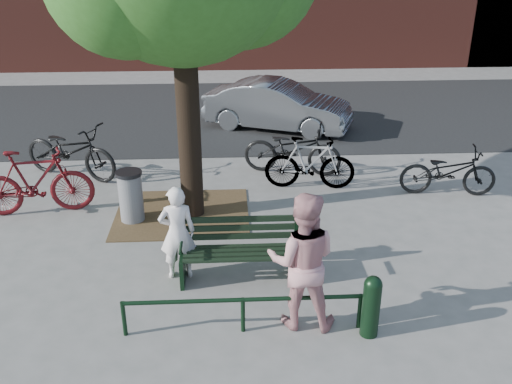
{
  "coord_description": "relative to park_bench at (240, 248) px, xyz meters",
  "views": [
    {
      "loc": [
        -0.15,
        -7.14,
        4.69
      ],
      "look_at": [
        0.28,
        1.0,
        0.96
      ],
      "focal_mm": 40.0,
      "sensor_mm": 36.0,
      "label": 1
    }
  ],
  "objects": [
    {
      "name": "person_right",
      "position": [
        0.76,
        -1.13,
        0.45
      ],
      "size": [
        1.01,
        0.84,
        1.86
      ],
      "primitive_type": "imported",
      "rotation": [
        0.0,
        0.0,
        2.98
      ],
      "color": "#C6888B",
      "rests_on": "ground"
    },
    {
      "name": "road",
      "position": [
        0.0,
        8.42,
        -0.47
      ],
      "size": [
        40.0,
        7.0,
        0.01
      ],
      "primitive_type": "cube",
      "color": "black",
      "rests_on": "ground"
    },
    {
      "name": "bicycle_a",
      "position": [
        -3.39,
        3.99,
        0.1
      ],
      "size": [
        2.32,
        1.63,
        1.16
      ],
      "primitive_type": "imported",
      "rotation": [
        0.0,
        0.0,
        1.13
      ],
      "color": "black",
      "rests_on": "ground"
    },
    {
      "name": "dirt_pit",
      "position": [
        -1.0,
        2.12,
        -0.47
      ],
      "size": [
        2.4,
        2.0,
        0.02
      ],
      "primitive_type": "cube",
      "color": "brown",
      "rests_on": "ground"
    },
    {
      "name": "bicycle_c",
      "position": [
        1.21,
        3.95,
        0.06
      ],
      "size": [
        2.17,
        1.21,
        1.08
      ],
      "primitive_type": "imported",
      "rotation": [
        0.0,
        0.0,
        1.32
      ],
      "color": "black",
      "rests_on": "ground"
    },
    {
      "name": "person_left",
      "position": [
        -0.9,
        0.07,
        0.25
      ],
      "size": [
        0.57,
        0.41,
        1.45
      ],
      "primitive_type": "imported",
      "rotation": [
        0.0,
        0.0,
        3.26
      ],
      "color": "white",
      "rests_on": "ground"
    },
    {
      "name": "park_bench",
      "position": [
        0.0,
        0.0,
        0.0
      ],
      "size": [
        1.74,
        0.54,
        0.97
      ],
      "color": "black",
      "rests_on": "ground"
    },
    {
      "name": "ground",
      "position": [
        0.0,
        -0.08,
        -0.48
      ],
      "size": [
        90.0,
        90.0,
        0.0
      ],
      "primitive_type": "plane",
      "color": "gray",
      "rests_on": "ground"
    },
    {
      "name": "bicycle_e",
      "position": [
        4.09,
        2.72,
        0.0
      ],
      "size": [
        1.89,
        0.86,
        0.96
      ],
      "primitive_type": "imported",
      "rotation": [
        0.0,
        0.0,
        1.44
      ],
      "color": "black",
      "rests_on": "ground"
    },
    {
      "name": "parked_car",
      "position": [
        1.17,
        6.97,
        0.14
      ],
      "size": [
        3.96,
        2.62,
        1.23
      ],
      "primitive_type": "imported",
      "rotation": [
        0.0,
        0.0,
        1.19
      ],
      "color": "slate",
      "rests_on": "ground"
    },
    {
      "name": "bollard",
      "position": [
        1.6,
        -1.42,
        -0.02
      ],
      "size": [
        0.23,
        0.23,
        0.86
      ],
      "color": "black",
      "rests_on": "ground"
    },
    {
      "name": "litter_bin",
      "position": [
        -1.86,
        1.92,
        -0.0
      ],
      "size": [
        0.46,
        0.46,
        0.94
      ],
      "color": "gray",
      "rests_on": "ground"
    },
    {
      "name": "bicycle_d",
      "position": [
        1.47,
        3.16,
        0.06
      ],
      "size": [
        1.83,
        0.71,
        1.07
      ],
      "primitive_type": "imported",
      "rotation": [
        0.0,
        0.0,
        1.45
      ],
      "color": "gray",
      "rests_on": "ground"
    },
    {
      "name": "guard_railing",
      "position": [
        0.0,
        -1.28,
        -0.08
      ],
      "size": [
        3.06,
        0.06,
        0.51
      ],
      "color": "black",
      "rests_on": "ground"
    },
    {
      "name": "bicycle_b",
      "position": [
        -3.6,
        2.31,
        0.13
      ],
      "size": [
        2.09,
        0.84,
        1.22
      ],
      "primitive_type": "imported",
      "rotation": [
        0.0,
        0.0,
        1.71
      ],
      "color": "#4F0B0F",
      "rests_on": "ground"
    }
  ]
}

